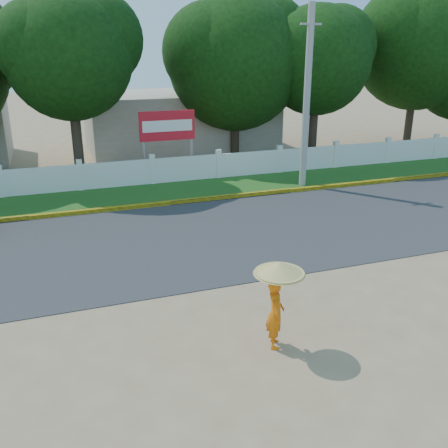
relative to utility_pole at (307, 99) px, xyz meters
The scene contains 10 objects.
ground 11.23m from the utility_pole, 124.09° to the right, with size 120.00×120.00×0.00m, color #9E8460.
road 8.19m from the utility_pole, 144.16° to the right, with size 60.00×7.00×0.02m, color #38383A.
grass_verge 7.03m from the utility_pole, behind, with size 60.00×3.50×0.03m, color #2D601E.
curb 6.97m from the utility_pole, behind, with size 40.00×0.18×0.16m, color yellow.
fence 7.12m from the utility_pole, 158.07° to the left, with size 40.00×0.10×1.10m, color silver.
building_near 9.87m from the utility_pole, 107.82° to the left, with size 10.00×6.00×3.20m, color #B7AD99.
utility_pole is the anchor object (origin of this frame).
monk_with_parasol 12.44m from the utility_pole, 120.42° to the right, with size 1.00×1.00×1.83m.
billboard 6.26m from the utility_pole, 144.95° to the left, with size 2.50×0.13×2.95m.
tree_row 5.72m from the utility_pole, 93.80° to the left, with size 37.92×8.00×9.17m.
Camera 1 is at (-4.08, -9.51, 5.73)m, focal length 40.00 mm.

